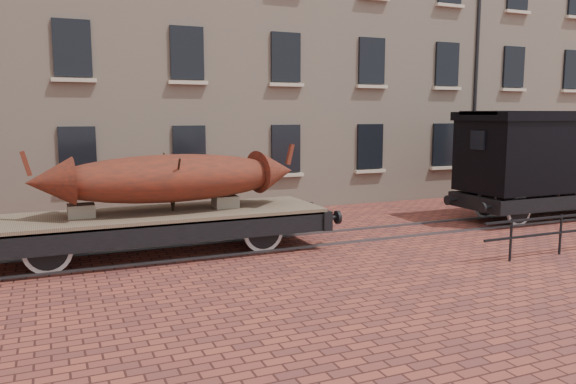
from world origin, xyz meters
name	(u,v)px	position (x,y,z in m)	size (l,w,h in m)	color
ground	(323,239)	(0.00, 0.00, 0.00)	(90.00, 90.00, 0.00)	brown
warehouse_cream	(283,32)	(3.00, 9.99, 7.00)	(40.00, 10.19, 14.00)	beige
rail_track	(323,238)	(0.00, 0.00, 0.03)	(30.00, 1.52, 0.06)	#59595E
flatcar_wagon	(157,221)	(-4.50, 0.00, 0.86)	(9.12, 2.47, 1.38)	#6B6047
iron_boat	(172,178)	(-4.12, 0.00, 1.89)	(6.61, 2.07, 1.58)	maroon
goods_van	(548,152)	(8.24, 0.00, 2.21)	(6.81, 2.48, 3.52)	black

